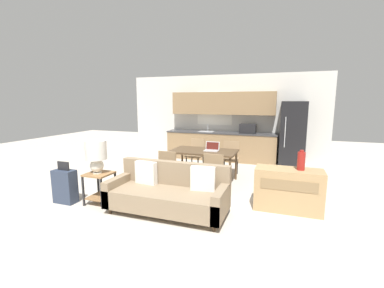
{
  "coord_description": "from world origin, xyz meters",
  "views": [
    {
      "loc": [
        1.86,
        -3.63,
        1.85
      ],
      "look_at": [
        0.03,
        1.5,
        0.95
      ],
      "focal_mm": 24.0,
      "sensor_mm": 36.0,
      "label": 1
    }
  ],
  "objects_px": {
    "dining_chair_near_right": "(215,172)",
    "suitcase": "(65,186)",
    "dining_chair_far_right": "(230,156)",
    "dining_table": "(204,153)",
    "dining_chair_near_left": "(170,168)",
    "vase": "(301,161)",
    "side_table": "(100,183)",
    "couch": "(169,193)",
    "dining_chair_far_left": "(196,153)",
    "laptop": "(212,148)",
    "table_lamp": "(96,154)",
    "refrigerator": "(292,134)",
    "credenza": "(288,190)"
  },
  "relations": [
    {
      "from": "dining_chair_near_right",
      "to": "suitcase",
      "type": "distance_m",
      "value": 2.84
    },
    {
      "from": "dining_chair_far_right",
      "to": "dining_table",
      "type": "bearing_deg",
      "value": -125.03
    },
    {
      "from": "dining_chair_near_left",
      "to": "vase",
      "type": "bearing_deg",
      "value": 177.52
    },
    {
      "from": "dining_chair_near_left",
      "to": "side_table",
      "type": "bearing_deg",
      "value": 53.83
    },
    {
      "from": "couch",
      "to": "dining_chair_near_right",
      "type": "distance_m",
      "value": 1.18
    },
    {
      "from": "vase",
      "to": "dining_chair_near_left",
      "type": "bearing_deg",
      "value": 174.11
    },
    {
      "from": "dining_chair_far_left",
      "to": "laptop",
      "type": "relative_size",
      "value": 2.61
    },
    {
      "from": "table_lamp",
      "to": "suitcase",
      "type": "relative_size",
      "value": 0.76
    },
    {
      "from": "refrigerator",
      "to": "table_lamp",
      "type": "height_order",
      "value": "refrigerator"
    },
    {
      "from": "dining_chair_far_left",
      "to": "dining_chair_near_right",
      "type": "bearing_deg",
      "value": -53.46
    },
    {
      "from": "credenza",
      "to": "dining_chair_far_right",
      "type": "relative_size",
      "value": 1.29
    },
    {
      "from": "dining_table",
      "to": "credenza",
      "type": "bearing_deg",
      "value": -30.37
    },
    {
      "from": "dining_chair_near_right",
      "to": "vase",
      "type": "bearing_deg",
      "value": 171.87
    },
    {
      "from": "laptop",
      "to": "vase",
      "type": "bearing_deg",
      "value": -33.06
    },
    {
      "from": "couch",
      "to": "dining_chair_near_left",
      "type": "bearing_deg",
      "value": 113.19
    },
    {
      "from": "credenza",
      "to": "laptop",
      "type": "distance_m",
      "value": 2.05
    },
    {
      "from": "refrigerator",
      "to": "side_table",
      "type": "relative_size",
      "value": 3.24
    },
    {
      "from": "vase",
      "to": "laptop",
      "type": "bearing_deg",
      "value": 148.5
    },
    {
      "from": "side_table",
      "to": "dining_chair_near_right",
      "type": "relative_size",
      "value": 0.67
    },
    {
      "from": "dining_chair_far_left",
      "to": "couch",
      "type": "bearing_deg",
      "value": -75.08
    },
    {
      "from": "side_table",
      "to": "vase",
      "type": "height_order",
      "value": "vase"
    },
    {
      "from": "dining_table",
      "to": "refrigerator",
      "type": "bearing_deg",
      "value": 48.84
    },
    {
      "from": "side_table",
      "to": "laptop",
      "type": "height_order",
      "value": "laptop"
    },
    {
      "from": "dining_chair_near_right",
      "to": "laptop",
      "type": "bearing_deg",
      "value": -67.22
    },
    {
      "from": "dining_table",
      "to": "table_lamp",
      "type": "xyz_separation_m",
      "value": [
        -1.42,
        -1.94,
        0.26
      ]
    },
    {
      "from": "suitcase",
      "to": "dining_table",
      "type": "bearing_deg",
      "value": 45.98
    },
    {
      "from": "couch",
      "to": "side_table",
      "type": "height_order",
      "value": "couch"
    },
    {
      "from": "dining_chair_near_left",
      "to": "refrigerator",
      "type": "bearing_deg",
      "value": -125.23
    },
    {
      "from": "dining_table",
      "to": "side_table",
      "type": "xyz_separation_m",
      "value": [
        -1.4,
        -1.92,
        -0.29
      ]
    },
    {
      "from": "suitcase",
      "to": "vase",
      "type": "bearing_deg",
      "value": 14.22
    },
    {
      "from": "dining_chair_far_left",
      "to": "dining_chair_far_right",
      "type": "relative_size",
      "value": 1.0
    },
    {
      "from": "refrigerator",
      "to": "side_table",
      "type": "xyz_separation_m",
      "value": [
        -3.36,
        -4.17,
        -0.55
      ]
    },
    {
      "from": "table_lamp",
      "to": "dining_chair_far_right",
      "type": "bearing_deg",
      "value": 54.81
    },
    {
      "from": "table_lamp",
      "to": "side_table",
      "type": "bearing_deg",
      "value": 42.15
    },
    {
      "from": "couch",
      "to": "vase",
      "type": "height_order",
      "value": "vase"
    },
    {
      "from": "refrigerator",
      "to": "laptop",
      "type": "relative_size",
      "value": 5.7
    },
    {
      "from": "dining_table",
      "to": "dining_chair_near_left",
      "type": "bearing_deg",
      "value": -120.7
    },
    {
      "from": "table_lamp",
      "to": "dining_chair_far_left",
      "type": "xyz_separation_m",
      "value": [
        0.94,
        2.77,
        -0.45
      ]
    },
    {
      "from": "dining_chair_far_left",
      "to": "dining_chair_near_left",
      "type": "xyz_separation_m",
      "value": [
        -0.01,
        -1.65,
        0.0
      ]
    },
    {
      "from": "dining_chair_near_left",
      "to": "suitcase",
      "type": "xyz_separation_m",
      "value": [
        -1.54,
        -1.28,
        -0.16
      ]
    },
    {
      "from": "side_table",
      "to": "dining_chair_near_left",
      "type": "distance_m",
      "value": 1.43
    },
    {
      "from": "table_lamp",
      "to": "dining_chair_far_left",
      "type": "distance_m",
      "value": 2.96
    },
    {
      "from": "side_table",
      "to": "dining_chair_far_right",
      "type": "relative_size",
      "value": 0.67
    },
    {
      "from": "vase",
      "to": "suitcase",
      "type": "distance_m",
      "value": 4.21
    },
    {
      "from": "couch",
      "to": "dining_chair_near_right",
      "type": "height_order",
      "value": "dining_chair_near_right"
    },
    {
      "from": "table_lamp",
      "to": "refrigerator",
      "type": "bearing_deg",
      "value": 51.07
    },
    {
      "from": "dining_chair_near_right",
      "to": "couch",
      "type": "bearing_deg",
      "value": 65.9
    },
    {
      "from": "table_lamp",
      "to": "dining_chair_near_right",
      "type": "height_order",
      "value": "table_lamp"
    },
    {
      "from": "refrigerator",
      "to": "table_lamp",
      "type": "relative_size",
      "value": 3.14
    },
    {
      "from": "credenza",
      "to": "couch",
      "type": "bearing_deg",
      "value": -158.54
    }
  ]
}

